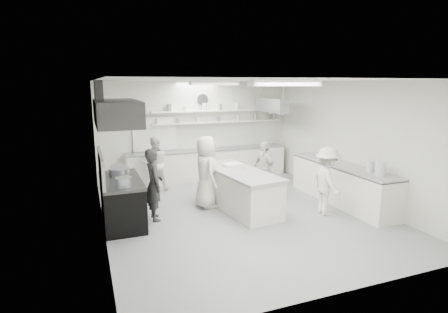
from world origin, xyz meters
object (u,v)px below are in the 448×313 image
object	(u,v)px
prep_island	(239,191)
back_counter	(209,164)
stove	(122,202)
right_counter	(342,184)
cook_stove	(154,184)
cook_back	(155,164)

from	to	relation	value
prep_island	back_counter	bearing A→B (deg)	78.46
stove	right_counter	world-z (taller)	right_counter
right_counter	cook_stove	xyz separation A→B (m)	(-4.57, 0.53, 0.32)
back_counter	cook_back	xyz separation A→B (m)	(-1.80, -0.67, 0.30)
stove	right_counter	distance (m)	5.28
prep_island	cook_back	distance (m)	2.76
prep_island	cook_stove	world-z (taller)	cook_stove
cook_back	prep_island	bearing A→B (deg)	128.20
stove	prep_island	world-z (taller)	stove
prep_island	cook_back	world-z (taller)	cook_back
back_counter	cook_stove	size ratio (longest dim) A/B	3.16
right_counter	back_counter	bearing A→B (deg)	124.65
back_counter	cook_stove	bearing A→B (deg)	-127.68
stove	back_counter	xyz separation A→B (m)	(2.90, 2.80, 0.01)
cook_stove	cook_back	size ratio (longest dim) A/B	1.04
stove	cook_stove	xyz separation A→B (m)	(0.68, -0.07, 0.34)
prep_island	right_counter	bearing A→B (deg)	-18.04
prep_island	cook_stove	bearing A→B (deg)	171.59
stove	cook_stove	distance (m)	0.76
right_counter	stove	bearing A→B (deg)	173.48
right_counter	prep_island	bearing A→B (deg)	169.24
right_counter	cook_stove	bearing A→B (deg)	173.42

